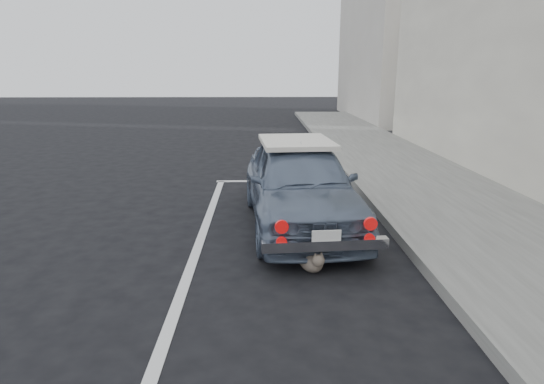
# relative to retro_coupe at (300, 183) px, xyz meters

# --- Properties ---
(ground) EXTENTS (80.00, 80.00, 0.00)m
(ground) POSITION_rel_retro_coupe_xyz_m (-0.52, -3.68, -0.65)
(ground) COLOR black
(ground) RESTS_ON ground
(sidewalk) EXTENTS (2.80, 40.00, 0.15)m
(sidewalk) POSITION_rel_retro_coupe_xyz_m (2.68, -1.68, -0.57)
(sidewalk) COLOR #62615D
(sidewalk) RESTS_ON ground
(building_far) EXTENTS (3.50, 10.00, 8.00)m
(building_far) POSITION_rel_retro_coupe_xyz_m (5.83, 16.32, 3.35)
(building_far) COLOR beige
(building_far) RESTS_ON ground
(pline_front) EXTENTS (3.00, 0.12, 0.01)m
(pline_front) POSITION_rel_retro_coupe_xyz_m (-0.02, 2.82, -0.65)
(pline_front) COLOR silver
(pline_front) RESTS_ON ground
(pline_side) EXTENTS (0.12, 7.00, 0.01)m
(pline_side) POSITION_rel_retro_coupe_xyz_m (-1.42, -0.68, -0.65)
(pline_side) COLOR silver
(pline_side) RESTS_ON ground
(retro_coupe) EXTENTS (1.80, 3.88, 1.28)m
(retro_coupe) POSITION_rel_retro_coupe_xyz_m (0.00, 0.00, 0.00)
(retro_coupe) COLOR slate
(retro_coupe) RESTS_ON ground
(cat) EXTENTS (0.37, 0.54, 0.30)m
(cat) POSITION_rel_retro_coupe_xyz_m (0.01, -1.71, -0.51)
(cat) COLOR #62584A
(cat) RESTS_ON ground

